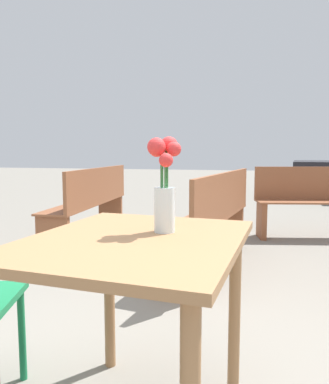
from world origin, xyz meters
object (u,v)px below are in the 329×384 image
(flower_vase, at_px, (164,185))
(bench_far, at_px, (93,201))
(bench_middle, at_px, (324,199))
(table_front, at_px, (136,270))
(bench_near, at_px, (215,215))

(flower_vase, relative_size, bench_far, 0.19)
(flower_vase, relative_size, bench_middle, 0.21)
(table_front, distance_m, bench_near, 2.11)
(bench_near, xyz_separation_m, bench_far, (-1.48, 0.64, -0.00))
(table_front, xyz_separation_m, bench_near, (0.04, 2.10, -0.15))
(bench_middle, bearing_deg, bench_near, -127.64)
(table_front, relative_size, flower_vase, 2.63)
(flower_vase, bearing_deg, bench_near, 90.92)
(table_front, distance_m, bench_far, 3.11)
(table_front, height_order, bench_near, bench_near)
(flower_vase, distance_m, bench_middle, 3.69)
(flower_vase, distance_m, bench_far, 3.08)
(table_front, xyz_separation_m, bench_far, (-1.44, 2.75, -0.15))
(table_front, height_order, bench_far, bench_far)
(bench_near, bearing_deg, bench_middle, 52.36)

